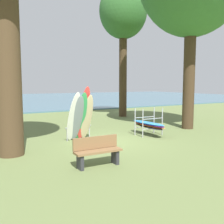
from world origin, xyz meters
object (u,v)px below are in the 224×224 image
tree_mid_behind (123,14)px  park_bench (97,151)px  board_storage_rack (149,124)px  leaning_board_pile (80,117)px

tree_mid_behind → park_bench: size_ratio=6.59×
tree_mid_behind → board_storage_rack: bearing=-111.9°
park_bench → board_storage_rack: bearing=35.6°
board_storage_rack → park_bench: 5.01m
tree_mid_behind → leaning_board_pile: size_ratio=4.08×
tree_mid_behind → park_bench: 13.26m
tree_mid_behind → leaning_board_pile: (-5.74, -5.91, -6.15)m
leaning_board_pile → board_storage_rack: bearing=-8.6°
leaning_board_pile → board_storage_rack: 3.25m
tree_mid_behind → board_storage_rack: tree_mid_behind is taller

